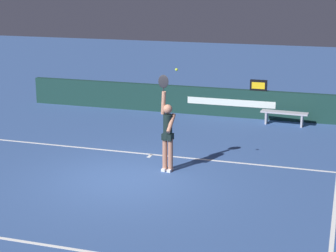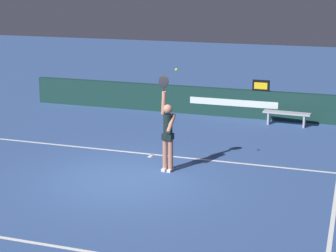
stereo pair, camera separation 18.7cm
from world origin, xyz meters
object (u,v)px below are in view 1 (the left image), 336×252
Objects in this scene: tennis_ball at (176,70)px; tennis_player at (167,132)px; speed_display at (259,85)px; courtside_bench_near at (284,115)px.

tennis_player is at bearing 135.79° from tennis_ball.
speed_display is 6.91m from tennis_ball.
speed_display is 8.16× the size of tennis_ball.
speed_display is 0.37× the size of courtside_bench_near.
tennis_ball reaches higher than courtside_bench_near.
tennis_player is 6.19m from courtside_bench_near.
tennis_ball reaches higher than tennis_player.
tennis_player is at bearing -112.19° from courtside_bench_near.
speed_display is at bearing 81.63° from tennis_ball.
tennis_player is (-1.31, -6.35, -0.14)m from speed_display.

